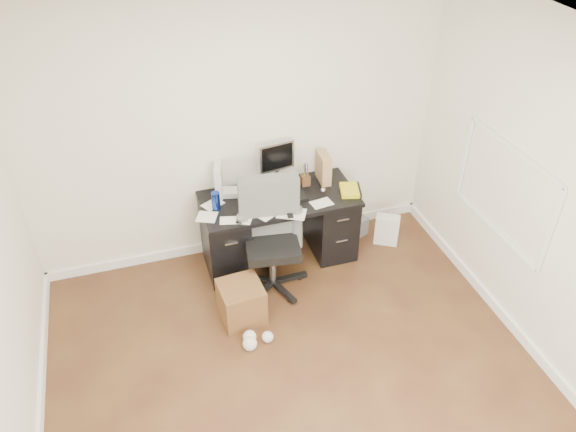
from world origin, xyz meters
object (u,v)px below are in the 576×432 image
at_px(pc_tower, 343,224).
at_px(wicker_basket, 241,302).
at_px(lcd_monitor, 277,163).
at_px(office_chair, 272,240).
at_px(keyboard, 281,199).
at_px(desk, 279,226).

height_order(pc_tower, wicker_basket, pc_tower).
height_order(lcd_monitor, office_chair, lcd_monitor).
distance_m(keyboard, pc_tower, 0.94).
relative_size(pc_tower, wicker_basket, 1.05).
relative_size(desk, keyboard, 3.11).
bearing_deg(lcd_monitor, keyboard, -107.22).
relative_size(lcd_monitor, pc_tower, 1.17).
bearing_deg(wicker_basket, lcd_monitor, 56.94).
distance_m(desk, office_chair, 0.46).
bearing_deg(keyboard, lcd_monitor, 81.70).
distance_m(desk, lcd_monitor, 0.63).
distance_m(lcd_monitor, pc_tower, 1.05).
distance_m(keyboard, office_chair, 0.43).
relative_size(desk, pc_tower, 3.82).
bearing_deg(office_chair, pc_tower, 36.03).
xyz_separation_m(desk, keyboard, (0.01, -0.06, 0.36)).
bearing_deg(office_chair, keyboard, 68.01).
height_order(keyboard, wicker_basket, keyboard).
height_order(lcd_monitor, keyboard, lcd_monitor).
distance_m(lcd_monitor, keyboard, 0.38).
bearing_deg(lcd_monitor, pc_tower, -20.86).
bearing_deg(desk, office_chair, -115.42).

